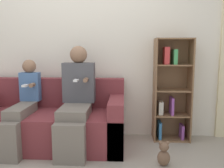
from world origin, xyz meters
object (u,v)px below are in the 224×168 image
(couch, at_px, (50,123))
(teddy_bear, at_px, (164,154))
(bookshelf, at_px, (171,90))
(adult_seated, at_px, (76,97))
(child_seated, at_px, (22,105))

(couch, relative_size, teddy_bear, 6.96)
(couch, distance_m, bookshelf, 1.63)
(couch, xyz_separation_m, teddy_bear, (1.35, -0.49, -0.16))
(couch, bearing_deg, bookshelf, 10.75)
(adult_seated, relative_size, teddy_bear, 4.66)
(couch, relative_size, child_seated, 1.73)
(child_seated, height_order, teddy_bear, child_seated)
(couch, distance_m, child_seated, 0.41)
(adult_seated, bearing_deg, child_seated, -175.84)
(couch, height_order, bookshelf, bookshelf)
(adult_seated, distance_m, child_seated, 0.66)
(child_seated, xyz_separation_m, teddy_bear, (1.64, -0.36, -0.42))
(adult_seated, relative_size, child_seated, 1.16)
(child_seated, distance_m, teddy_bear, 1.73)
(couch, distance_m, adult_seated, 0.52)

